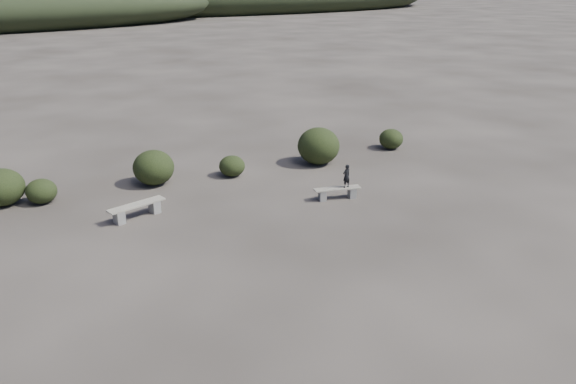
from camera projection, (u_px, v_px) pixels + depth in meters
ground at (346, 276)px, 14.51m from camera, size 1200.00×1200.00×0.00m
bench_left at (137, 209)px, 17.87m from camera, size 1.93×0.88×0.47m
bench_right at (337, 192)px, 19.39m from camera, size 1.66×0.71×0.41m
seated_person at (346, 176)px, 19.26m from camera, size 0.33×0.24×0.82m
shrub_a at (41, 191)px, 19.01m from camera, size 1.02×1.02×0.84m
shrub_b at (154, 167)px, 20.64m from camera, size 1.51×1.51×1.29m
shrub_c at (232, 166)px, 21.57m from camera, size 1.00×1.00×0.80m
shrub_d at (319, 146)px, 22.87m from camera, size 1.72×1.72×1.51m
shrub_e at (391, 139)px, 24.97m from camera, size 1.07×1.07×0.89m
shrub_f at (2, 187)px, 18.78m from camera, size 1.48×1.48×1.25m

